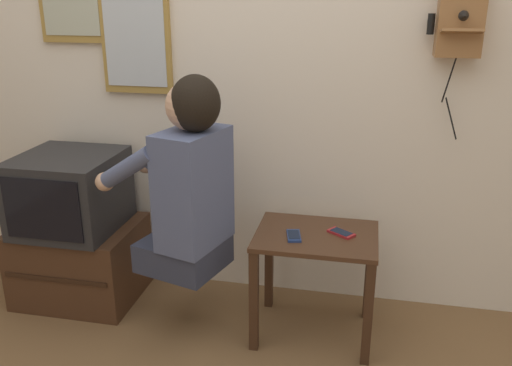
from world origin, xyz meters
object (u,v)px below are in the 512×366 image
wall_mirror (134,20)px  cell_phone_held (294,236)px  person (188,180)px  wall_phone_antique (460,20)px  cell_phone_spare (341,233)px  television (70,192)px

wall_mirror → cell_phone_held: 1.34m
person → wall_phone_antique: bearing=-53.4°
person → cell_phone_held: person is taller
person → cell_phone_spare: size_ratio=6.76×
wall_mirror → wall_phone_antique: bearing=-1.5°
television → wall_mirror: (0.29, 0.30, 0.84)m
television → cell_phone_spare: size_ratio=3.73×
cell_phone_held → cell_phone_spare: (0.21, 0.07, 0.00)m
wall_mirror → cell_phone_held: wall_mirror is taller
person → wall_mirror: size_ratio=1.26×
cell_phone_spare → person: bearing=134.8°
wall_phone_antique → cell_phone_spare: size_ratio=5.35×
wall_phone_antique → cell_phone_held: (-0.66, -0.38, -0.93)m
wall_phone_antique → cell_phone_held: wall_phone_antique is taller
wall_phone_antique → cell_phone_spare: (-0.45, -0.30, -0.93)m
wall_phone_antique → wall_mirror: size_ratio=1.00×
television → cell_phone_held: 1.19m
cell_phone_held → cell_phone_spare: same height
person → wall_mirror: bearing=57.5°
wall_mirror → cell_phone_spare: wall_mirror is taller
wall_phone_antique → cell_phone_spare: 1.08m
person → wall_phone_antique: 1.39m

